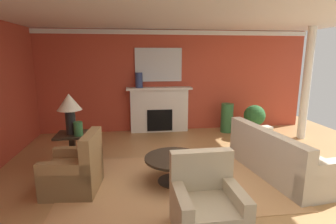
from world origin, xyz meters
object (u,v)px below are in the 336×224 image
table_lamp (69,106)px  potted_plant (254,118)px  vase_tall_corner (227,118)px  fireplace (159,111)px  sofa (279,158)px  armchair_near_window (75,172)px  armchair_facing_fireplace (207,209)px  side_table (73,149)px  vase_mantel_left (139,80)px  vase_on_side_table (78,129)px  coffee_table (174,164)px  mantel_mirror (159,65)px

table_lamp → potted_plant: bearing=20.3°
vase_tall_corner → fireplace: bearing=170.9°
sofa → armchair_near_window: armchair_near_window is taller
potted_plant → armchair_near_window: bearing=-149.5°
sofa → fireplace: bearing=121.7°
armchair_facing_fireplace → side_table: bearing=133.6°
vase_mantel_left → vase_on_side_table: (-1.16, -2.41, -0.64)m
side_table → vase_tall_corner: (3.74, 2.04, 0.00)m
coffee_table → vase_tall_corner: (1.93, 2.80, 0.07)m
fireplace → vase_mantel_left: 1.03m
vase_mantel_left → potted_plant: bearing=-12.7°
armchair_near_window → armchair_facing_fireplace: size_ratio=1.00×
fireplace → potted_plant: size_ratio=2.16×
mantel_mirror → armchair_near_window: 4.00m
mantel_mirror → vase_tall_corner: size_ratio=1.59×
table_lamp → vase_on_side_table: bearing=-38.7°
fireplace → vase_on_side_table: 3.00m
side_table → fireplace: bearing=51.5°
fireplace → potted_plant: 2.59m
armchair_near_window → potted_plant: 4.80m
potted_plant → mantel_mirror: bearing=161.0°
coffee_table → vase_on_side_table: 1.85m
armchair_near_window → table_lamp: bearing=104.0°
fireplace → table_lamp: 3.05m
mantel_mirror → vase_tall_corner: (1.88, -0.42, -1.46)m
mantel_mirror → vase_tall_corner: mantel_mirror is taller
table_lamp → vase_on_side_table: (0.15, -0.12, -0.40)m
sofa → vase_on_side_table: 3.66m
vase_mantel_left → vase_on_side_table: bearing=-115.7°
armchair_facing_fireplace → potted_plant: bearing=57.7°
mantel_mirror → armchair_near_window: (-1.65, -3.29, -1.56)m
armchair_near_window → side_table: bearing=104.0°
vase_on_side_table → side_table: bearing=141.3°
coffee_table → armchair_near_window: bearing=-177.7°
sofa → vase_tall_corner: size_ratio=2.72×
coffee_table → armchair_facing_fireplace: bearing=-81.9°
vase_mantel_left → potted_plant: size_ratio=0.49×
mantel_mirror → vase_on_side_table: 3.26m
armchair_near_window → coffee_table: (1.60, 0.06, 0.03)m
coffee_table → vase_tall_corner: 3.40m
armchair_near_window → armchair_facing_fireplace: bearing=-35.3°
fireplace → vase_mantel_left: (-0.55, -0.05, 0.87)m
fireplace → sofa: bearing=-58.3°
mantel_mirror → armchair_near_window: bearing=-116.7°
armchair_facing_fireplace → vase_mantel_left: (-0.69, 4.39, 1.16)m
armchair_near_window → vase_on_side_table: 0.88m
side_table → vase_mantel_left: (1.31, 2.29, 1.06)m
fireplace → coffee_table: 3.11m
vase_on_side_table → potted_plant: (4.19, 1.72, -0.33)m
potted_plant → vase_on_side_table: bearing=-157.6°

